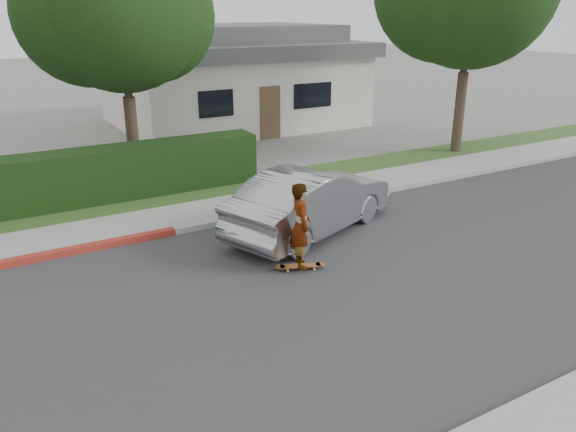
% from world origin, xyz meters
% --- Properties ---
extents(ground, '(120.00, 120.00, 0.00)m').
position_xyz_m(ground, '(0.00, 0.00, 0.00)').
color(ground, slate).
rests_on(ground, ground).
extents(road, '(60.00, 8.00, 0.01)m').
position_xyz_m(road, '(0.00, 0.00, 0.01)').
color(road, '#2D2D30').
rests_on(road, ground).
extents(curb_far, '(60.00, 0.20, 0.15)m').
position_xyz_m(curb_far, '(0.00, 4.10, 0.07)').
color(curb_far, '#9E9E99').
rests_on(curb_far, ground).
extents(sidewalk_far, '(60.00, 1.60, 0.12)m').
position_xyz_m(sidewalk_far, '(0.00, 5.00, 0.06)').
color(sidewalk_far, gray).
rests_on(sidewalk_far, ground).
extents(planting_strip, '(60.00, 1.60, 0.10)m').
position_xyz_m(planting_strip, '(0.00, 6.60, 0.05)').
color(planting_strip, '#2D4C1E').
rests_on(planting_strip, ground).
extents(tree_center, '(5.66, 4.84, 7.44)m').
position_xyz_m(tree_center, '(1.49, 9.19, 4.90)').
color(tree_center, '#33261C').
rests_on(tree_center, ground).
extents(house, '(10.60, 8.60, 4.30)m').
position_xyz_m(house, '(8.00, 16.00, 2.10)').
color(house, beige).
rests_on(house, ground).
extents(skateboard, '(1.02, 0.55, 0.09)m').
position_xyz_m(skateboard, '(2.56, 0.99, 0.09)').
color(skateboard, orange).
rests_on(skateboard, ground).
extents(skateboarder, '(0.58, 0.72, 1.72)m').
position_xyz_m(skateboarder, '(2.56, 0.99, 0.97)').
color(skateboarder, white).
rests_on(skateboarder, skateboard).
extents(car_silver, '(4.92, 3.20, 1.53)m').
position_xyz_m(car_silver, '(3.85, 2.64, 0.77)').
color(car_silver, '#A4A6AB').
rests_on(car_silver, ground).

